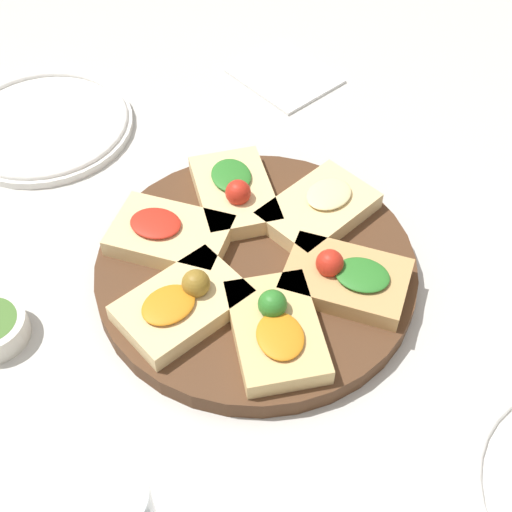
% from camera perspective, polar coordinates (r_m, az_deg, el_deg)
% --- Properties ---
extents(ground_plane, '(3.00, 3.00, 0.00)m').
position_cam_1_polar(ground_plane, '(0.77, -0.00, -1.62)').
color(ground_plane, beige).
extents(serving_board, '(0.34, 0.34, 0.02)m').
position_cam_1_polar(serving_board, '(0.76, -0.00, -1.07)').
color(serving_board, '#51331E').
rests_on(serving_board, ground_plane).
extents(focaccia_slice_0, '(0.11, 0.14, 0.03)m').
position_cam_1_polar(focaccia_slice_0, '(0.80, 5.09, 3.80)').
color(focaccia_slice_0, '#E5C689').
rests_on(focaccia_slice_0, serving_board).
extents(focaccia_slice_1, '(0.15, 0.14, 0.04)m').
position_cam_1_polar(focaccia_slice_1, '(0.81, -1.72, 5.15)').
color(focaccia_slice_1, '#E5C689').
rests_on(focaccia_slice_1, serving_board).
extents(focaccia_slice_2, '(0.14, 0.11, 0.03)m').
position_cam_1_polar(focaccia_slice_2, '(0.77, -6.97, 1.74)').
color(focaccia_slice_2, '#E5C689').
rests_on(focaccia_slice_2, serving_board).
extents(focaccia_slice_3, '(0.11, 0.14, 0.04)m').
position_cam_1_polar(focaccia_slice_3, '(0.71, -5.89, -3.75)').
color(focaccia_slice_3, '#E5C689').
rests_on(focaccia_slice_3, serving_board).
extents(focaccia_slice_4, '(0.14, 0.15, 0.04)m').
position_cam_1_polar(focaccia_slice_4, '(0.69, 1.62, -5.84)').
color(focaccia_slice_4, '#DBB775').
rests_on(focaccia_slice_4, serving_board).
extents(focaccia_slice_5, '(0.14, 0.11, 0.04)m').
position_cam_1_polar(focaccia_slice_5, '(0.73, 7.17, -1.73)').
color(focaccia_slice_5, tan).
rests_on(focaccia_slice_5, serving_board).
extents(plate_right, '(0.23, 0.23, 0.02)m').
position_cam_1_polar(plate_right, '(0.98, -16.59, 10.07)').
color(plate_right, white).
rests_on(plate_right, ground_plane).
extents(napkin_stack, '(0.16, 0.15, 0.01)m').
position_cam_1_polar(napkin_stack, '(1.04, 2.33, 14.27)').
color(napkin_stack, white).
rests_on(napkin_stack, ground_plane).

